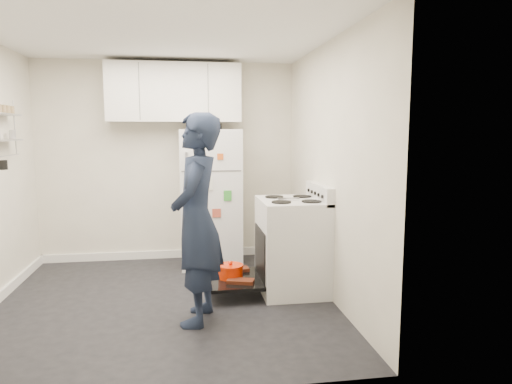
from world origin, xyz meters
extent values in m
cube|color=black|center=(0.00, 0.00, 0.00)|extent=(3.20, 3.20, 0.01)
cube|color=white|center=(0.00, 0.00, 2.50)|extent=(3.20, 3.20, 0.01)
cube|color=beige|center=(0.00, 1.60, 1.25)|extent=(3.20, 0.01, 2.50)
cube|color=beige|center=(0.00, -1.60, 1.25)|extent=(3.20, 0.01, 2.50)
cube|color=beige|center=(1.60, 0.00, 1.25)|extent=(0.01, 3.20, 2.50)
cube|color=white|center=(0.00, 1.59, 0.05)|extent=(3.20, 0.03, 0.10)
cube|color=silver|center=(1.28, 0.15, 0.46)|extent=(0.65, 0.76, 0.92)
cube|color=black|center=(1.21, 0.15, 0.40)|extent=(0.53, 0.60, 0.52)
cube|color=orange|center=(1.48, 0.15, 0.40)|extent=(0.02, 0.56, 0.46)
cylinder|color=black|center=(1.26, 0.15, 0.22)|extent=(0.34, 0.34, 0.02)
cube|color=silver|center=(1.56, 0.15, 1.01)|extent=(0.08, 0.76, 0.18)
cube|color=silver|center=(1.28, 0.15, 0.94)|extent=(0.65, 0.76, 0.03)
cube|color=#B2B2B7|center=(1.23, 0.10, 0.97)|extent=(0.22, 0.03, 0.01)
cube|color=black|center=(0.68, 0.15, 0.14)|extent=(0.55, 0.70, 0.03)
cylinder|color=#B2B2B7|center=(0.43, 0.15, 0.18)|extent=(0.02, 0.66, 0.02)
cylinder|color=red|center=(0.64, 0.15, 0.22)|extent=(0.25, 0.25, 0.12)
cylinder|color=red|center=(0.64, 0.15, 0.29)|extent=(0.26, 0.26, 0.02)
sphere|color=red|center=(0.64, 0.15, 0.32)|extent=(0.04, 0.04, 0.04)
cube|color=maroon|center=(0.73, -0.02, 0.18)|extent=(0.29, 0.20, 0.04)
cube|color=maroon|center=(0.73, 0.36, 0.18)|extent=(0.28, 0.16, 0.04)
cube|color=silver|center=(0.51, 1.25, 0.83)|extent=(0.72, 0.70, 1.66)
cube|color=#4C4C4C|center=(0.51, 0.90, 1.19)|extent=(0.68, 0.01, 0.01)
cube|color=#B2B2B7|center=(0.23, 0.88, 1.31)|extent=(0.03, 0.03, 0.20)
cube|color=#B2B2B7|center=(0.23, 0.88, 0.89)|extent=(0.03, 0.03, 0.55)
cylinder|color=black|center=(0.51, 1.25, 1.69)|extent=(0.30, 0.30, 0.07)
cube|color=#C95217|center=(0.61, 0.89, 1.35)|extent=(0.07, 0.01, 0.07)
cube|color=gold|center=(0.36, 0.89, 1.28)|extent=(0.06, 0.01, 0.06)
cube|color=#AF4632|center=(0.56, 0.89, 0.70)|extent=(0.10, 0.01, 0.10)
cube|color=silver|center=(0.46, 0.89, 1.05)|extent=(0.12, 0.01, 0.16)
cube|color=green|center=(0.69, 0.89, 0.90)|extent=(0.09, 0.01, 0.12)
cube|color=silver|center=(0.10, 1.43, 2.10)|extent=(1.60, 0.33, 0.70)
cube|color=#B2B2B7|center=(-1.52, 0.50, 1.80)|extent=(0.14, 0.60, 0.02)
cube|color=#B2B2B7|center=(-1.52, 0.50, 1.55)|extent=(0.14, 0.60, 0.02)
cylinder|color=black|center=(-1.49, 0.32, 1.32)|extent=(0.08, 0.08, 0.09)
imported|color=#171F34|center=(0.30, -0.47, 0.90)|extent=(0.56, 0.73, 1.79)
camera|label=1|loc=(0.21, -4.30, 1.63)|focal=32.00mm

